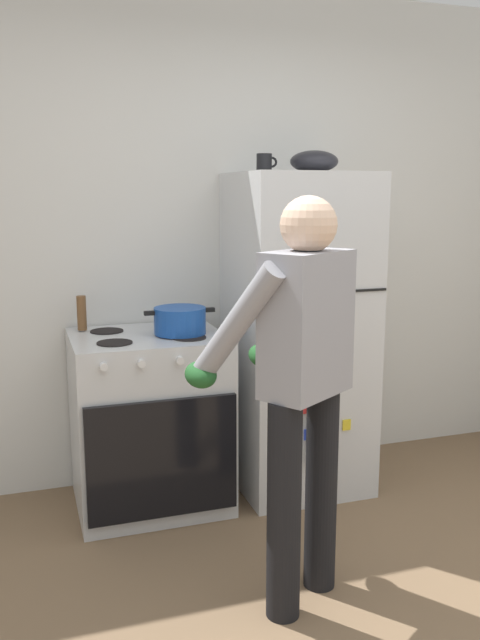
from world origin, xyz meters
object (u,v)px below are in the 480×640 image
(refrigerator, at_px, (297,333))
(red_pot, at_px, (180,320))
(mixing_bowl, at_px, (314,161))
(stove_range, at_px, (150,421))
(person_cook, at_px, (298,369))
(coffee_mug, at_px, (265,163))
(pepper_mill, at_px, (82,313))

(refrigerator, bearing_deg, red_pot, -175.72)
(mixing_bowl, bearing_deg, red_pot, -176.16)
(refrigerator, distance_m, stove_range, 0.92)
(stove_range, bearing_deg, person_cook, -68.79)
(red_pot, xyz_separation_m, coffee_mug, (0.49, 0.10, 0.78))
(refrigerator, height_order, red_pot, refrigerator)
(refrigerator, distance_m, person_cook, 1.11)
(refrigerator, xyz_separation_m, coffee_mug, (-0.18, 0.05, 0.90))
(refrigerator, xyz_separation_m, mixing_bowl, (0.08, 0.00, 0.91))
(person_cook, bearing_deg, pepper_mill, 119.58)
(person_cook, xyz_separation_m, coffee_mug, (0.26, 1.07, 0.81))
(pepper_mill, height_order, mixing_bowl, mixing_bowl)
(person_cook, xyz_separation_m, red_pot, (-0.23, 0.97, 0.02))
(person_cook, xyz_separation_m, mixing_bowl, (0.51, 1.02, 0.82))
(red_pot, distance_m, coffee_mug, 0.93)
(stove_range, distance_m, mixing_bowl, 1.60)
(pepper_mill, relative_size, mixing_bowl, 0.71)
(refrigerator, height_order, pepper_mill, refrigerator)
(coffee_mug, height_order, mixing_bowl, mixing_bowl)
(person_cook, height_order, coffee_mug, coffee_mug)
(coffee_mug, distance_m, mixing_bowl, 0.26)
(refrigerator, bearing_deg, mixing_bowl, 0.22)
(person_cook, relative_size, mixing_bowl, 6.35)
(pepper_mill, bearing_deg, refrigerator, -10.11)
(stove_range, bearing_deg, coffee_mug, 5.33)
(coffee_mug, bearing_deg, person_cook, -103.52)
(stove_range, distance_m, person_cook, 1.19)
(red_pot, xyz_separation_m, pepper_mill, (-0.46, 0.25, 0.02))
(red_pot, bearing_deg, refrigerator, 4.28)
(mixing_bowl, bearing_deg, pepper_mill, 170.57)
(coffee_mug, bearing_deg, stove_range, -174.67)
(refrigerator, xyz_separation_m, person_cook, (-0.43, -1.02, 0.10))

